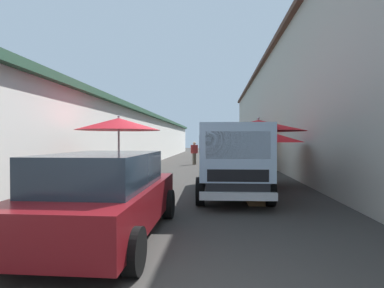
# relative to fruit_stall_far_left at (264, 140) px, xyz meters

# --- Properties ---
(ground) EXTENTS (90.00, 90.00, 0.00)m
(ground) POSITION_rel_fruit_stall_far_left_xyz_m (4.60, 2.38, -1.68)
(ground) COLOR #33302D
(building_left_whitewash) EXTENTS (49.80, 7.50, 3.51)m
(building_left_whitewash) POSITION_rel_fruit_stall_far_left_xyz_m (6.85, 9.79, 0.08)
(building_left_whitewash) COLOR silver
(building_left_whitewash) RESTS_ON ground
(building_right_concrete) EXTENTS (49.80, 7.50, 7.20)m
(building_right_concrete) POSITION_rel_fruit_stall_far_left_xyz_m (6.85, -5.02, 1.93)
(building_right_concrete) COLOR #A39E93
(building_right_concrete) RESTS_ON ground
(fruit_stall_far_left) EXTENTS (2.86, 2.86, 2.10)m
(fruit_stall_far_left) POSITION_rel_fruit_stall_far_left_xyz_m (0.00, 0.00, 0.00)
(fruit_stall_far_left) COLOR #9E9EA3
(fruit_stall_far_left) RESTS_ON ground
(fruit_stall_far_right) EXTENTS (2.64, 2.64, 2.36)m
(fruit_stall_far_right) POSITION_rel_fruit_stall_far_left_xyz_m (8.76, -0.02, 0.15)
(fruit_stall_far_right) COLOR #9E9EA3
(fruit_stall_far_right) RESTS_ON ground
(fruit_stall_near_right) EXTENTS (2.49, 2.49, 2.29)m
(fruit_stall_near_right) POSITION_rel_fruit_stall_far_left_xyz_m (-3.11, 0.65, 0.08)
(fruit_stall_near_right) COLOR #9E9EA3
(fruit_stall_near_right) RESTS_ON ground
(fruit_stall_mid_lane) EXTENTS (2.47, 2.47, 2.39)m
(fruit_stall_mid_lane) POSITION_rel_fruit_stall_far_left_xyz_m (-2.71, 4.65, 0.13)
(fruit_stall_mid_lane) COLOR #9E9EA3
(fruit_stall_mid_lane) RESTS_ON ground
(fruit_stall_near_left) EXTENTS (2.24, 2.24, 2.35)m
(fruit_stall_near_left) POSITION_rel_fruit_stall_far_left_xyz_m (5.24, -0.54, 0.03)
(fruit_stall_near_left) COLOR #9E9EA3
(fruit_stall_near_left) RESTS_ON ground
(hatchback_car) EXTENTS (3.91, 1.92, 1.45)m
(hatchback_car) POSITION_rel_fruit_stall_far_left_xyz_m (-6.29, 3.66, -0.94)
(hatchback_car) COLOR #600F14
(hatchback_car) RESTS_ON ground
(delivery_truck) EXTENTS (4.97, 2.07, 2.08)m
(delivery_truck) POSITION_rel_fruit_stall_far_left_xyz_m (-2.95, 1.33, -0.64)
(delivery_truck) COLOR black
(delivery_truck) RESTS_ON ground
(vendor_by_crates) EXTENTS (0.46, 0.46, 1.54)m
(vendor_by_crates) POSITION_rel_fruit_stall_far_left_xyz_m (8.68, 3.26, -0.81)
(vendor_by_crates) COLOR #665B4C
(vendor_by_crates) RESTS_ON ground
(vendor_in_shade) EXTENTS (0.41, 0.55, 1.59)m
(vendor_in_shade) POSITION_rel_fruit_stall_far_left_xyz_m (3.56, -0.65, -0.77)
(vendor_in_shade) COLOR navy
(vendor_in_shade) RESTS_ON ground
(plastic_stool) EXTENTS (0.30, 0.30, 0.43)m
(plastic_stool) POSITION_rel_fruit_stall_far_left_xyz_m (-0.09, 5.34, -1.35)
(plastic_stool) COLOR red
(plastic_stool) RESTS_ON ground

